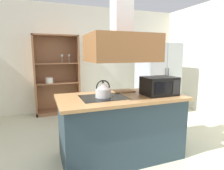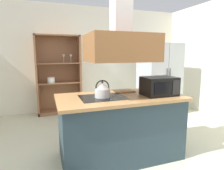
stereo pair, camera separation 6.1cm
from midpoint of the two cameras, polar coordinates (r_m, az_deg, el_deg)
ground_plane at (r=2.68m, az=1.83°, el=-24.22°), size 7.80×7.80×0.00m
wall_back at (r=5.14m, az=-10.47°, el=7.77°), size 6.00×0.12×2.70m
kitchen_island at (r=2.79m, az=3.10°, el=-12.29°), size 1.74×0.90×0.90m
range_hood at (r=2.60m, az=3.35°, el=13.88°), size 0.90×0.70×1.32m
refrigerator at (r=4.90m, az=14.28°, el=1.88°), size 0.90×0.77×1.73m
dish_cabinet at (r=4.91m, az=-15.35°, el=1.71°), size 1.06×0.40×1.92m
kettle at (r=2.55m, az=-2.21°, el=-1.56°), size 0.21×0.21×0.23m
cutting_board at (r=2.96m, az=3.73°, el=-1.81°), size 0.35×0.26×0.02m
microwave at (r=2.77m, az=14.61°, el=-0.32°), size 0.46×0.35×0.26m
fruit_bowl at (r=3.15m, az=11.68°, el=-0.57°), size 0.25×0.25×0.14m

